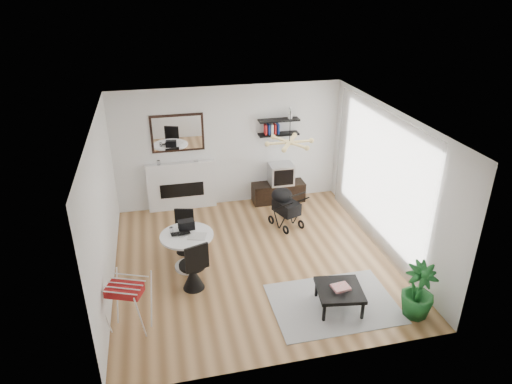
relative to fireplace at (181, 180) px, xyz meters
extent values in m
plane|color=brown|center=(1.10, -2.42, -0.69)|extent=(5.00, 5.00, 0.00)
plane|color=white|center=(1.10, -2.42, 2.01)|extent=(5.00, 5.00, 0.00)
plane|color=white|center=(1.10, 0.08, 0.66)|extent=(5.00, 0.00, 5.00)
plane|color=white|center=(-1.40, -2.42, 0.66)|extent=(0.00, 5.00, 5.00)
plane|color=white|center=(3.60, -2.42, 0.66)|extent=(0.00, 5.00, 5.00)
cube|color=white|center=(3.50, -2.22, 0.66)|extent=(0.04, 3.60, 2.60)
cube|color=white|center=(0.00, 0.00, -0.14)|extent=(1.50, 0.15, 1.10)
cube|color=black|center=(0.00, -0.06, -0.21)|extent=(0.95, 0.06, 0.32)
cube|color=black|center=(0.00, 0.06, 1.06)|extent=(1.12, 0.03, 0.82)
cube|color=white|center=(0.00, 0.04, 1.06)|extent=(1.02, 0.01, 0.72)
cube|color=black|center=(2.19, -0.05, 0.91)|extent=(0.90, 0.25, 0.04)
cube|color=black|center=(2.19, -0.05, 1.23)|extent=(0.90, 0.25, 0.04)
cube|color=black|center=(2.19, -0.14, -0.46)|extent=(1.20, 0.42, 0.45)
cube|color=silver|center=(2.24, -0.14, 0.00)|extent=(0.53, 0.47, 0.47)
cube|color=black|center=(2.24, -0.37, 0.00)|extent=(0.45, 0.01, 0.37)
cylinder|color=white|center=(-0.10, -2.37, -0.66)|extent=(0.50, 0.50, 0.05)
cylinder|color=white|center=(-0.10, -2.37, -0.33)|extent=(0.13, 0.13, 0.59)
cylinder|color=white|center=(-0.10, -2.37, -0.02)|extent=(0.94, 0.94, 0.04)
imported|color=black|center=(-0.19, -2.38, 0.01)|extent=(0.35, 0.25, 0.03)
cube|color=black|center=(-0.08, -2.17, 0.08)|extent=(0.30, 0.20, 0.17)
cube|color=silver|center=(0.08, -2.46, 0.00)|extent=(0.37, 0.33, 0.01)
cylinder|color=white|center=(-0.34, -2.24, 0.05)|extent=(0.07, 0.07, 0.11)
cylinder|color=black|center=(-0.12, -1.83, -0.28)|extent=(0.39, 0.39, 0.04)
cone|color=black|center=(-0.12, -1.83, -0.50)|extent=(0.32, 0.32, 0.38)
cube|color=black|center=(-0.08, -1.66, -0.06)|extent=(0.36, 0.13, 0.40)
cylinder|color=black|center=(-0.07, -2.97, -0.23)|extent=(0.44, 0.44, 0.05)
cone|color=black|center=(-0.07, -2.97, -0.47)|extent=(0.36, 0.36, 0.42)
cube|color=black|center=(0.00, -3.16, 0.02)|extent=(0.39, 0.17, 0.45)
cube|color=maroon|center=(-1.08, -3.78, 0.08)|extent=(0.57, 0.45, 0.13)
cube|color=black|center=(2.04, -1.30, -0.25)|extent=(0.54, 0.64, 0.26)
ellipsoid|color=black|center=(1.98, -1.15, -0.05)|extent=(0.44, 0.44, 0.31)
cylinder|color=black|center=(2.16, -1.62, 0.18)|extent=(0.38, 0.17, 0.03)
torus|color=black|center=(1.76, -1.13, -0.60)|extent=(0.11, 0.20, 0.19)
torus|color=black|center=(2.13, -0.99, -0.60)|extent=(0.11, 0.20, 0.19)
torus|color=black|center=(1.94, -1.61, -0.60)|extent=(0.11, 0.20, 0.19)
torus|color=black|center=(2.32, -1.47, -0.60)|extent=(0.11, 0.20, 0.19)
cube|color=#9F9F9F|center=(2.07, -3.90, -0.68)|extent=(1.98, 1.43, 0.01)
cube|color=black|center=(2.11, -4.00, -0.35)|extent=(0.79, 0.79, 0.06)
cube|color=black|center=(1.77, -4.25, -0.52)|extent=(0.04, 0.04, 0.30)
cube|color=black|center=(2.35, -4.34, -0.52)|extent=(0.04, 0.04, 0.30)
cube|color=black|center=(1.86, -3.66, -0.52)|extent=(0.04, 0.04, 0.30)
cube|color=black|center=(2.44, -3.75, -0.52)|extent=(0.04, 0.04, 0.30)
cube|color=#E3383F|center=(2.12, -4.00, -0.30)|extent=(0.29, 0.24, 0.04)
imported|color=#1A5B22|center=(3.20, -4.42, -0.23)|extent=(0.54, 0.54, 0.91)
camera|label=1|loc=(-0.46, -9.30, 4.10)|focal=32.00mm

